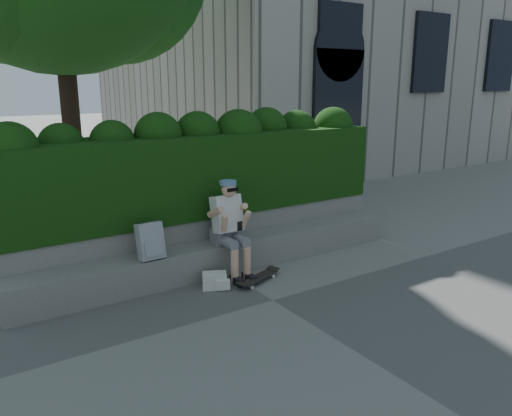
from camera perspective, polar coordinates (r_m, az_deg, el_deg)
ground at (r=6.47m, az=1.94°, el=-10.51°), size 80.00×80.00×0.00m
bench_ledge at (r=7.37m, az=-3.69°, el=-5.50°), size 6.00×0.45×0.45m
planter_wall at (r=7.71m, az=-5.46°, el=-3.44°), size 6.00×0.50×0.75m
hedge at (r=7.67m, az=-6.43°, el=3.95°), size 6.00×1.00×1.20m
person at (r=7.05m, az=-3.08°, el=-1.89°), size 0.40×0.76×1.38m
skateboard at (r=7.00m, az=0.28°, el=-7.99°), size 0.73×0.41×0.07m
backpack_plaid at (r=6.66m, az=-11.99°, el=-3.71°), size 0.33×0.19×0.48m
backpack_ground at (r=6.82m, az=-4.76°, el=-8.27°), size 0.39×0.35×0.21m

